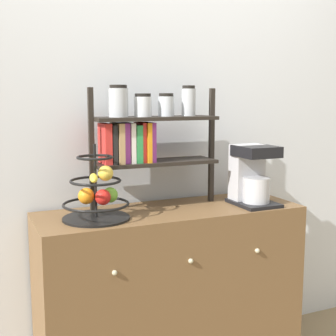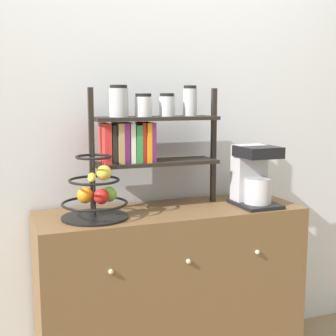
{
  "view_description": "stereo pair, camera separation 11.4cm",
  "coord_description": "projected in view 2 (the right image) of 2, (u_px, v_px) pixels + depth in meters",
  "views": [
    {
      "loc": [
        -0.93,
        -1.87,
        1.44
      ],
      "look_at": [
        -0.01,
        0.22,
        1.09
      ],
      "focal_mm": 50.0,
      "sensor_mm": 36.0,
      "label": 1
    },
    {
      "loc": [
        -0.82,
        -1.91,
        1.44
      ],
      "look_at": [
        -0.01,
        0.22,
        1.09
      ],
      "focal_mm": 50.0,
      "sensor_mm": 36.0,
      "label": 2
    }
  ],
  "objects": [
    {
      "name": "wall_back",
      "position": [
        153.0,
        123.0,
        2.53
      ],
      "size": [
        7.0,
        0.05,
        2.6
      ],
      "primitive_type": "cube",
      "color": "silver",
      "rests_on": "ground_plane"
    },
    {
      "name": "coffee_maker",
      "position": [
        253.0,
        175.0,
        2.43
      ],
      "size": [
        0.2,
        0.25,
        0.31
      ],
      "color": "black",
      "rests_on": "sideboard"
    },
    {
      "name": "sideboard",
      "position": [
        171.0,
        293.0,
        2.41
      ],
      "size": [
        1.34,
        0.47,
        0.88
      ],
      "color": "brown",
      "rests_on": "ground_plane"
    },
    {
      "name": "fruit_stand",
      "position": [
        96.0,
        194.0,
        2.16
      ],
      "size": [
        0.31,
        0.31,
        0.35
      ],
      "color": "black",
      "rests_on": "sideboard"
    },
    {
      "name": "shelf_hutch",
      "position": [
        143.0,
        133.0,
        2.33
      ],
      "size": [
        0.68,
        0.2,
        0.62
      ],
      "color": "black",
      "rests_on": "sideboard"
    }
  ]
}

